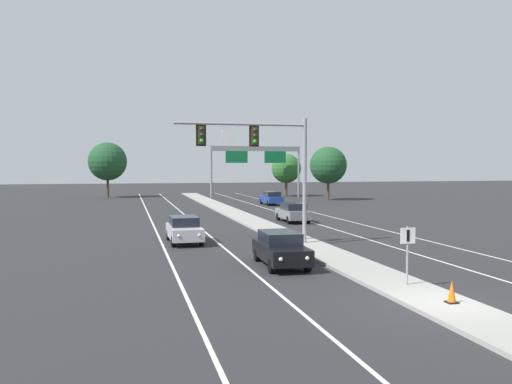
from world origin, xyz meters
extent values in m
plane|color=#28282B|center=(0.00, 0.00, 0.00)|extent=(260.00, 260.00, 0.00)
cube|color=#9E9B93|center=(0.00, 18.00, 0.07)|extent=(2.40, 110.00, 0.15)
cube|color=silver|center=(-4.70, 25.00, 0.00)|extent=(0.14, 100.00, 0.01)
cube|color=silver|center=(4.70, 25.00, 0.00)|extent=(0.14, 100.00, 0.01)
cube|color=silver|center=(-8.00, 25.00, 0.00)|extent=(0.14, 100.00, 0.01)
cube|color=silver|center=(8.00, 25.00, 0.00)|extent=(0.14, 100.00, 0.01)
cylinder|color=gray|center=(0.04, 14.11, 3.75)|extent=(0.24, 0.24, 7.20)
cylinder|color=gray|center=(-3.72, 14.11, 6.95)|extent=(7.52, 0.16, 0.16)
cube|color=black|center=(-2.96, 14.15, 6.30)|extent=(0.56, 0.06, 1.20)
cube|color=#38330F|center=(-2.96, 14.11, 6.30)|extent=(0.32, 0.32, 1.00)
sphere|color=#282828|center=(-2.96, 13.94, 6.62)|extent=(0.22, 0.22, 0.22)
sphere|color=#282828|center=(-2.96, 13.94, 6.30)|extent=(0.22, 0.22, 0.22)
sphere|color=green|center=(-2.96, 13.94, 5.98)|extent=(0.22, 0.22, 0.22)
cube|color=black|center=(-5.97, 14.15, 6.30)|extent=(0.56, 0.06, 1.20)
cube|color=#38330F|center=(-5.97, 14.11, 6.30)|extent=(0.32, 0.32, 1.00)
sphere|color=#282828|center=(-5.97, 13.94, 6.62)|extent=(0.22, 0.22, 0.22)
sphere|color=#282828|center=(-5.97, 13.94, 6.30)|extent=(0.22, 0.22, 0.22)
sphere|color=green|center=(-5.97, 13.94, 5.98)|extent=(0.22, 0.22, 0.22)
cube|color=white|center=(-4.47, 14.09, 6.40)|extent=(0.70, 0.04, 0.70)
cylinder|color=gray|center=(0.22, 2.66, 1.25)|extent=(0.08, 0.08, 2.20)
cube|color=white|center=(0.22, 2.63, 2.00)|extent=(0.60, 0.03, 0.60)
cube|color=black|center=(0.22, 2.61, 2.00)|extent=(0.12, 0.01, 0.44)
cube|color=black|center=(-3.15, 8.06, 0.67)|extent=(1.93, 4.45, 0.70)
cube|color=black|center=(-3.14, 8.28, 1.30)|extent=(1.65, 2.42, 0.56)
sphere|color=#EAE5C6|center=(-2.63, 5.86, 0.72)|extent=(0.18, 0.18, 0.18)
sphere|color=#EAE5C6|center=(-3.79, 5.90, 0.72)|extent=(0.18, 0.18, 0.18)
cylinder|color=black|center=(-2.39, 6.53, 0.32)|extent=(0.24, 0.65, 0.64)
cylinder|color=black|center=(-3.99, 6.58, 0.32)|extent=(0.24, 0.65, 0.64)
cylinder|color=black|center=(-2.30, 9.53, 0.32)|extent=(0.24, 0.65, 0.64)
cylinder|color=black|center=(-3.90, 9.58, 0.32)|extent=(0.24, 0.65, 0.64)
cube|color=#B7B7BC|center=(-6.67, 16.58, 0.67)|extent=(1.87, 4.43, 0.70)
cube|color=black|center=(-6.68, 16.80, 1.30)|extent=(1.62, 2.40, 0.56)
sphere|color=#EAE5C6|center=(-6.06, 14.41, 0.72)|extent=(0.18, 0.18, 0.18)
sphere|color=#EAE5C6|center=(-7.22, 14.39, 0.72)|extent=(0.18, 0.18, 0.18)
cylinder|color=black|center=(-5.85, 15.09, 0.32)|extent=(0.23, 0.64, 0.64)
cylinder|color=black|center=(-7.45, 15.07, 0.32)|extent=(0.23, 0.64, 0.64)
cylinder|color=black|center=(-5.90, 18.09, 0.32)|extent=(0.23, 0.64, 0.64)
cylinder|color=black|center=(-7.50, 18.07, 0.32)|extent=(0.23, 0.64, 0.64)
cube|color=slate|center=(3.26, 26.60, 0.67)|extent=(1.82, 4.41, 0.70)
cube|color=black|center=(3.26, 26.38, 1.30)|extent=(1.59, 2.38, 0.56)
sphere|color=#EAE5C6|center=(2.68, 28.78, 0.72)|extent=(0.18, 0.18, 0.18)
sphere|color=#EAE5C6|center=(3.83, 28.78, 0.72)|extent=(0.18, 0.18, 0.18)
cylinder|color=black|center=(2.46, 28.10, 0.32)|extent=(0.22, 0.64, 0.64)
cylinder|color=black|center=(4.06, 28.10, 0.32)|extent=(0.22, 0.64, 0.64)
cylinder|color=black|center=(2.47, 25.10, 0.32)|extent=(0.22, 0.64, 0.64)
cylinder|color=black|center=(4.07, 25.10, 0.32)|extent=(0.22, 0.64, 0.64)
cube|color=navy|center=(6.66, 45.79, 0.67)|extent=(1.92, 4.45, 0.70)
cube|color=black|center=(6.67, 45.57, 1.30)|extent=(1.65, 2.42, 0.56)
sphere|color=#EAE5C6|center=(6.03, 47.95, 0.72)|extent=(0.18, 0.18, 0.18)
sphere|color=#EAE5C6|center=(7.18, 47.99, 0.72)|extent=(0.18, 0.18, 0.18)
cylinder|color=black|center=(5.82, 47.27, 0.32)|extent=(0.24, 0.65, 0.64)
cylinder|color=black|center=(7.42, 47.31, 0.32)|extent=(0.24, 0.65, 0.64)
cylinder|color=black|center=(5.90, 44.27, 0.32)|extent=(0.24, 0.65, 0.64)
cylinder|color=black|center=(7.50, 44.31, 0.32)|extent=(0.24, 0.65, 0.64)
cube|color=black|center=(0.25, -0.15, 0.17)|extent=(0.36, 0.36, 0.04)
cone|color=orange|center=(0.25, -0.15, 0.54)|extent=(0.28, 0.28, 0.70)
cylinder|color=gray|center=(1.70, 59.99, 3.75)|extent=(0.28, 0.28, 7.50)
cylinder|color=gray|center=(14.70, 59.99, 3.75)|extent=(0.28, 0.28, 7.50)
cube|color=gray|center=(8.20, 59.99, 7.10)|extent=(13.00, 0.36, 0.70)
cube|color=#0F6033|center=(5.34, 59.79, 5.90)|extent=(3.20, 0.08, 1.70)
cube|color=#0F6033|center=(11.06, 59.79, 5.90)|extent=(3.20, 0.08, 1.70)
cylinder|color=#4C3823|center=(13.72, 63.03, 1.22)|extent=(0.36, 0.36, 2.45)
sphere|color=#2D6B2D|center=(13.72, 63.03, 4.24)|extent=(4.48, 4.48, 4.48)
cylinder|color=#4C3823|center=(-12.66, 65.69, 1.52)|extent=(0.36, 0.36, 3.04)
sphere|color=#1E4C28|center=(-12.66, 65.69, 5.27)|extent=(5.57, 5.57, 5.57)
cylinder|color=#4C3823|center=(16.46, 52.54, 1.36)|extent=(0.36, 0.36, 2.73)
sphere|color=#1E4C28|center=(16.46, 52.54, 4.72)|extent=(4.99, 4.99, 4.99)
camera|label=1|loc=(-10.00, -15.42, 4.60)|focal=37.66mm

